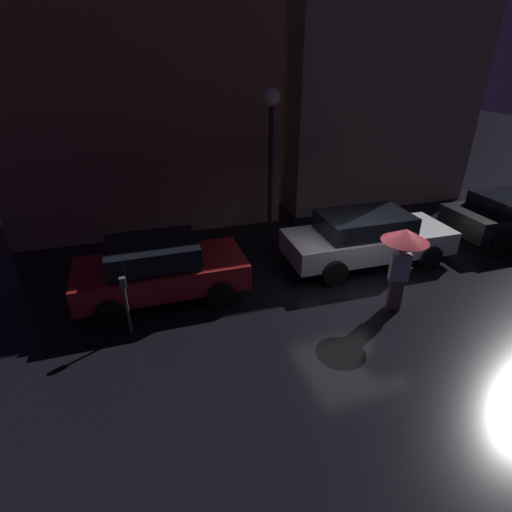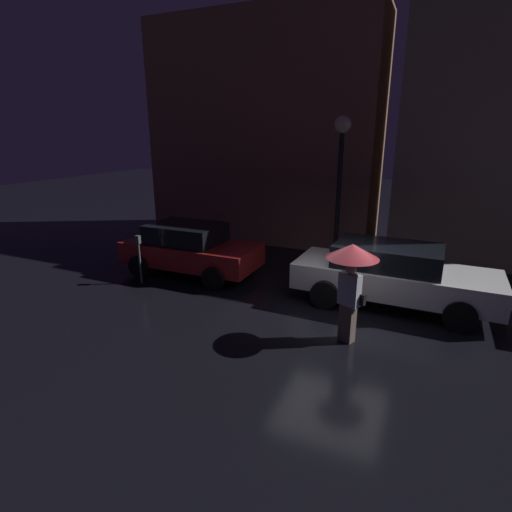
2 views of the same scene
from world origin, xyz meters
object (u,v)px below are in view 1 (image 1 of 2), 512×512
pedestrian_with_umbrella (404,247)px  street_lamp_near (271,129)px  parked_car_red (159,268)px  parked_car_white (367,237)px  parking_meter (126,300)px

pedestrian_with_umbrella → street_lamp_near: street_lamp_near is taller
parked_car_red → parked_car_white: parked_car_white is taller
parked_car_red → parking_meter: parked_car_red is taller
parked_car_white → pedestrian_with_umbrella: bearing=-103.1°
parked_car_red → parking_meter: 1.51m
street_lamp_near → parking_meter: bearing=-139.1°
parked_car_white → parked_car_red: bearing=-178.1°
pedestrian_with_umbrella → street_lamp_near: 5.30m
parked_car_white → street_lamp_near: street_lamp_near is taller
parked_car_white → street_lamp_near: size_ratio=1.05×
parked_car_red → pedestrian_with_umbrella: 5.60m
pedestrian_with_umbrella → parking_meter: bearing=13.8°
parked_car_red → parked_car_white: bearing=0.6°
parked_car_white → parking_meter: 6.59m
street_lamp_near → parked_car_white: bearing=-52.8°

